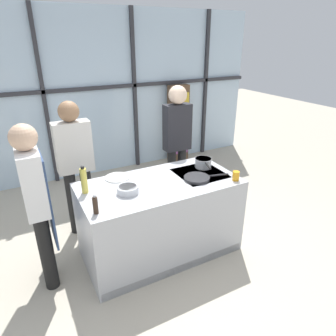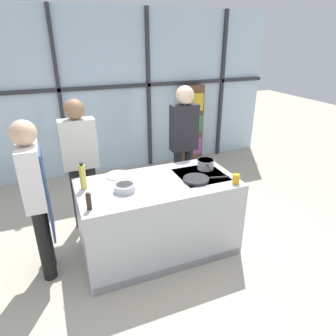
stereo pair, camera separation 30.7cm
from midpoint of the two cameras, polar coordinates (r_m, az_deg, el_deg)
ground_plane at (r=3.70m, az=0.75°, el=-15.28°), size 18.00×18.00×0.00m
back_window_wall at (r=5.44m, az=-10.10°, el=13.54°), size 6.40×0.10×2.80m
bookshelf at (r=5.96m, az=6.14°, el=8.23°), size 0.40×0.19×1.51m
demo_island at (r=3.44m, az=0.82°, el=-9.48°), size 1.72×0.87×0.90m
chef at (r=3.08m, az=-21.30°, el=-4.54°), size 0.23×0.42×1.67m
spectator_far_left at (r=3.79m, az=-14.13°, el=1.85°), size 0.42×0.24×1.69m
spectator_center_left at (r=4.16m, az=5.16°, el=5.53°), size 0.37×0.25×1.76m
frying_pan at (r=3.27m, az=8.21°, el=-2.19°), size 0.50×0.28×0.04m
saucepan at (r=3.56m, az=9.63°, el=0.71°), size 0.20×0.36×0.12m
white_plate at (r=3.38m, az=-6.98°, el=-1.44°), size 0.27×0.27×0.01m
mixing_bowl at (r=3.04m, az=-5.42°, el=-3.74°), size 0.22×0.22×0.07m
oil_bottle at (r=3.11m, az=-13.25°, el=-1.69°), size 0.06×0.06×0.28m
pepper_grinder at (r=2.75m, az=-11.80°, el=-6.25°), size 0.05×0.05×0.19m
juice_glass_near at (r=3.29m, az=15.46°, el=-2.06°), size 0.07×0.07×0.10m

